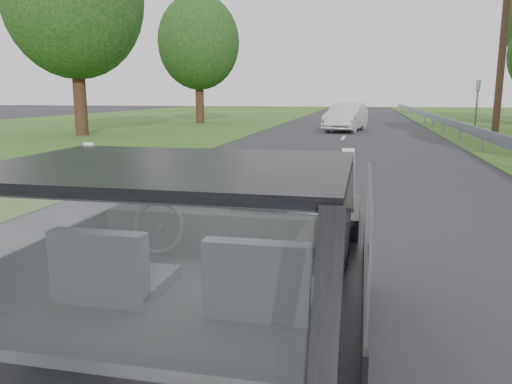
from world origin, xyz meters
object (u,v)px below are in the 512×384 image
at_px(subject_car, 202,280).
at_px(highway_sign, 477,103).
at_px(cat, 261,199).
at_px(utility_pole, 505,26).
at_px(other_car, 346,117).

relative_size(subject_car, highway_sign, 1.59).
height_order(cat, utility_pole, utility_pole).
height_order(subject_car, cat, subject_car).
bearing_deg(other_car, subject_car, -80.30).
distance_m(subject_car, cat, 0.72).
bearing_deg(subject_car, cat, 69.70).
relative_size(other_car, utility_pole, 0.48).
xyz_separation_m(other_car, highway_sign, (6.78, 4.80, 0.59)).
relative_size(cat, other_car, 0.13).
relative_size(subject_car, cat, 7.62).
xyz_separation_m(cat, utility_pole, (5.58, 17.89, 3.17)).
distance_m(cat, utility_pole, 19.00).
bearing_deg(highway_sign, other_car, -144.12).
bearing_deg(utility_pole, highway_sign, 83.74).
distance_m(cat, highway_sign, 27.03).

